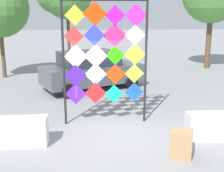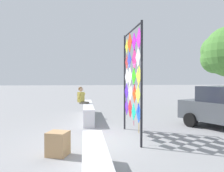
# 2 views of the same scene
# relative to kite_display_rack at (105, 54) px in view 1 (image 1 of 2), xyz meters

# --- Properties ---
(ground) EXTENTS (120.00, 120.00, 0.00)m
(ground) POSITION_rel_kite_display_rack_xyz_m (0.27, -1.13, -2.11)
(ground) COLOR gray
(kite_display_rack) EXTENTS (2.49, 0.13, 3.68)m
(kite_display_rack) POSITION_rel_kite_display_rack_xyz_m (0.00, 0.00, 0.00)
(kite_display_rack) COLOR #232328
(kite_display_rack) RESTS_ON ground
(parked_car) EXTENTS (4.74, 3.58, 1.69)m
(parked_car) POSITION_rel_kite_display_rack_xyz_m (-0.41, 4.23, -1.26)
(parked_car) COLOR #4C5156
(parked_car) RESTS_ON ground
(cardboard_box_large) EXTENTS (0.64, 0.65, 0.62)m
(cardboard_box_large) POSITION_rel_kite_display_rack_xyz_m (1.66, -2.31, -1.80)
(cardboard_box_large) COLOR tan
(cardboard_box_large) RESTS_ON ground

